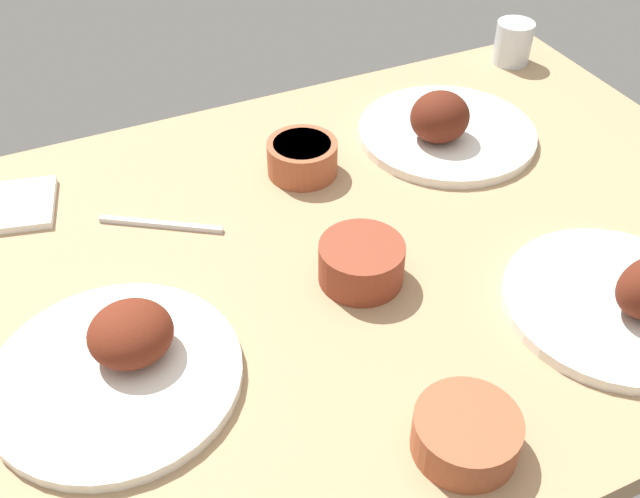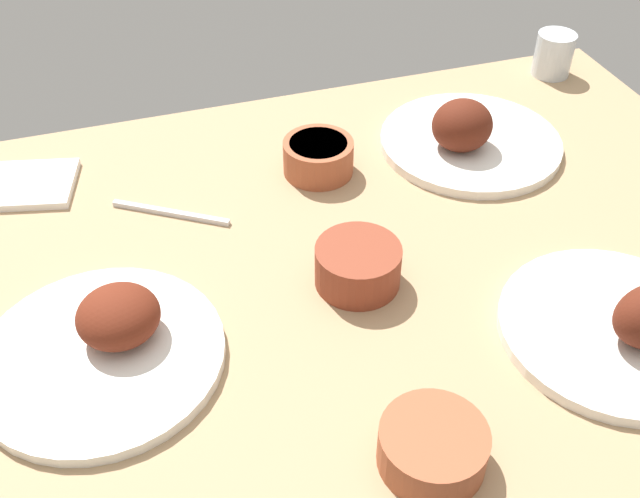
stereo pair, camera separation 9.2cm
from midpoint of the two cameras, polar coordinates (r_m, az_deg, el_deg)
name	(u,v)px [view 1 (the left image)]	position (r cm, az deg, el deg)	size (l,w,h in cm)	color
dining_table	(320,270)	(104.87, -2.51, -1.74)	(140.00, 90.00, 4.00)	tan
plate_center_main	(121,362)	(92.26, -17.79, -8.38)	(29.64, 29.64, 8.02)	white
plate_far_side	(629,298)	(100.71, 20.11, -3.65)	(28.56, 28.56, 9.51)	white
plate_near_viewer	(444,128)	(127.24, 7.41, 9.10)	(29.94, 29.94, 9.66)	white
bowl_onions	(302,157)	(118.31, -3.61, 6.98)	(11.13, 11.13, 5.46)	#A35133
bowl_sauce	(361,261)	(98.55, 0.51, -1.03)	(11.45, 11.45, 5.79)	brown
bowl_soup	(466,433)	(82.01, 7.88, -13.86)	(11.60, 11.60, 4.86)	#A35133
water_tumbler	(513,43)	(153.68, 12.82, 15.06)	(7.19, 7.19, 8.12)	silver
spoon_loose	(161,224)	(112.17, -14.38, 1.74)	(18.50, 0.90, 0.80)	silver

